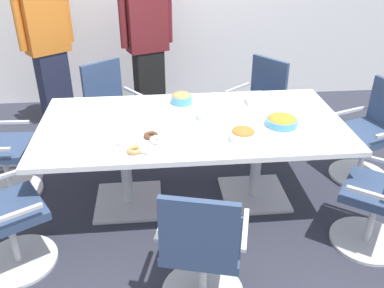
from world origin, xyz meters
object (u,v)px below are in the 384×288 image
(snack_bowl_cookies, at_px, (182,98))
(conference_table, at_px, (192,136))
(office_chair_1, at_px, (371,137))
(office_chair_2, at_px, (258,108))
(donut_platter, at_px, (141,143))
(plate_stack, at_px, (210,115))
(person_standing_0, at_px, (48,44))
(snack_bowl_chips_orange, at_px, (282,121))
(snack_bowl_pretzels, at_px, (243,134))
(office_chair_3, at_px, (113,113))
(person_standing_1, at_px, (147,43))
(office_chair_6, at_px, (202,253))
(napkin_pile, at_px, (255,99))

(snack_bowl_cookies, bearing_deg, conference_table, -82.04)
(conference_table, relative_size, office_chair_1, 2.64)
(office_chair_2, height_order, donut_platter, office_chair_2)
(plate_stack, bearing_deg, office_chair_1, 6.69)
(office_chair_1, xyz_separation_m, donut_platter, (-2.07, -0.58, 0.36))
(person_standing_0, bearing_deg, snack_bowl_cookies, 101.70)
(office_chair_2, relative_size, snack_bowl_chips_orange, 3.70)
(conference_table, bearing_deg, plate_stack, 19.67)
(snack_bowl_pretzels, bearing_deg, office_chair_3, 128.31)
(office_chair_2, distance_m, person_standing_0, 2.35)
(person_standing_1, relative_size, plate_stack, 8.56)
(conference_table, bearing_deg, snack_bowl_chips_orange, -10.68)
(office_chair_2, relative_size, snack_bowl_cookies, 4.99)
(office_chair_6, distance_m, snack_bowl_cookies, 1.54)
(office_chair_6, relative_size, plate_stack, 4.37)
(person_standing_1, bearing_deg, office_chair_2, 126.68)
(person_standing_1, relative_size, snack_bowl_chips_orange, 7.24)
(office_chair_6, distance_m, plate_stack, 1.23)
(office_chair_6, bearing_deg, donut_platter, 130.12)
(office_chair_1, height_order, plate_stack, office_chair_1)
(person_standing_1, bearing_deg, plate_stack, 85.84)
(plate_stack, relative_size, napkin_pile, 1.47)
(person_standing_0, height_order, snack_bowl_cookies, person_standing_0)
(person_standing_1, bearing_deg, office_chair_3, 40.06)
(office_chair_1, height_order, snack_bowl_chips_orange, office_chair_1)
(snack_bowl_cookies, height_order, snack_bowl_chips_orange, snack_bowl_cookies)
(office_chair_2, xyz_separation_m, snack_bowl_pretzels, (-0.45, -1.31, 0.39))
(napkin_pile, bearing_deg, office_chair_1, -4.69)
(office_chair_2, height_order, office_chair_3, same)
(office_chair_1, height_order, snack_bowl_pretzels, office_chair_1)
(office_chair_6, bearing_deg, plate_stack, 95.26)
(person_standing_0, bearing_deg, person_standing_1, 148.20)
(office_chair_3, height_order, napkin_pile, office_chair_3)
(person_standing_0, height_order, snack_bowl_pretzels, person_standing_0)
(snack_bowl_chips_orange, bearing_deg, person_standing_0, 140.38)
(person_standing_0, relative_size, person_standing_1, 1.04)
(office_chair_3, height_order, snack_bowl_chips_orange, office_chair_3)
(conference_table, bearing_deg, napkin_pile, 28.93)
(office_chair_6, relative_size, napkin_pile, 6.45)
(person_standing_1, bearing_deg, snack_bowl_cookies, 81.44)
(person_standing_1, bearing_deg, conference_table, 80.45)
(office_chair_6, relative_size, person_standing_1, 0.51)
(snack_bowl_chips_orange, bearing_deg, office_chair_3, 141.29)
(person_standing_1, distance_m, snack_bowl_cookies, 1.34)
(person_standing_0, distance_m, plate_stack, 2.20)
(office_chair_1, distance_m, plate_stack, 1.57)
(conference_table, height_order, snack_bowl_cookies, snack_bowl_cookies)
(office_chair_2, height_order, office_chair_6, same)
(snack_bowl_pretzels, height_order, donut_platter, snack_bowl_pretzels)
(office_chair_6, bearing_deg, snack_bowl_pretzels, 78.23)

